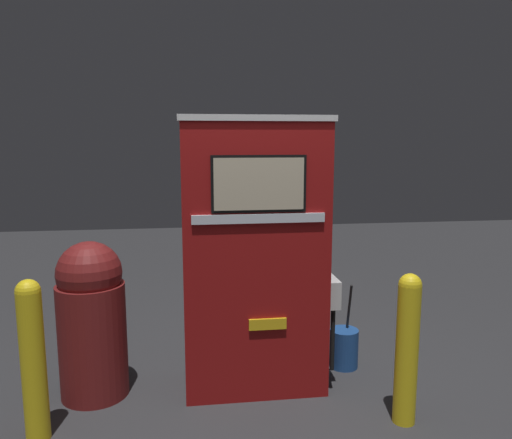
% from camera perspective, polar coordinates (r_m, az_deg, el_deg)
% --- Properties ---
extents(ground_plane, '(14.00, 14.00, 0.00)m').
position_cam_1_polar(ground_plane, '(3.68, 0.31, -20.08)').
color(ground_plane, '#2D2D30').
extents(gas_pump, '(1.10, 0.58, 1.95)m').
position_cam_1_polar(gas_pump, '(3.57, -0.25, -4.08)').
color(gas_pump, maroon).
rests_on(gas_pump, ground_plane).
extents(safety_bollard, '(0.14, 0.14, 0.98)m').
position_cam_1_polar(safety_bollard, '(3.36, 16.89, -13.61)').
color(safety_bollard, yellow).
rests_on(safety_bollard, ground_plane).
extents(trash_bin, '(0.47, 0.47, 1.11)m').
position_cam_1_polar(trash_bin, '(3.72, -18.26, -10.68)').
color(trash_bin, maroon).
rests_on(trash_bin, ground_plane).
extents(safety_bollard_far, '(0.14, 0.14, 1.00)m').
position_cam_1_polar(safety_bollard_far, '(3.33, -24.15, -14.12)').
color(safety_bollard_far, yellow).
rests_on(safety_bollard_far, ground_plane).
extents(squeegee_bucket, '(0.23, 0.23, 0.68)m').
position_cam_1_polar(squeegee_bucket, '(4.15, 10.01, -14.23)').
color(squeegee_bucket, '#1E478C').
rests_on(squeegee_bucket, ground_plane).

